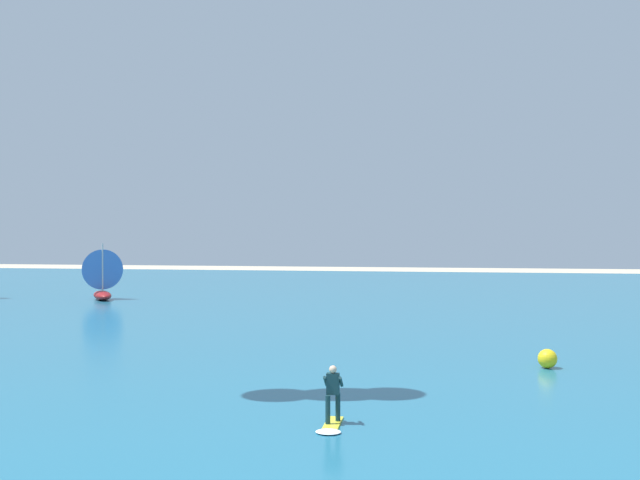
# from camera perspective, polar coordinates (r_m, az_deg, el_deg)

# --- Properties ---
(ocean) EXTENTS (160.00, 90.00, 0.10)m
(ocean) POSITION_cam_1_polar(r_m,az_deg,el_deg) (54.82, 5.08, -5.09)
(ocean) COLOR #236B89
(ocean) RESTS_ON ground
(kitesurfer) EXTENTS (0.71, 1.96, 1.67)m
(kitesurfer) POSITION_cam_1_polar(r_m,az_deg,el_deg) (21.18, 0.94, -12.63)
(kitesurfer) COLOR yellow
(kitesurfer) RESTS_ON ocean
(sailboat_mid_left) EXTENTS (3.72, 4.06, 4.51)m
(sailboat_mid_left) POSITION_cam_1_polar(r_m,az_deg,el_deg) (61.56, -16.58, -2.50)
(sailboat_mid_left) COLOR maroon
(sailboat_mid_left) RESTS_ON ocean
(marker_buoy) EXTENTS (0.77, 0.77, 0.77)m
(marker_buoy) POSITION_cam_1_polar(r_m,az_deg,el_deg) (31.09, 17.22, -8.78)
(marker_buoy) COLOR yellow
(marker_buoy) RESTS_ON ocean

